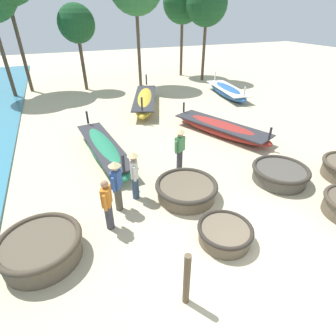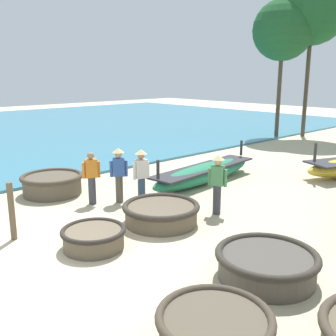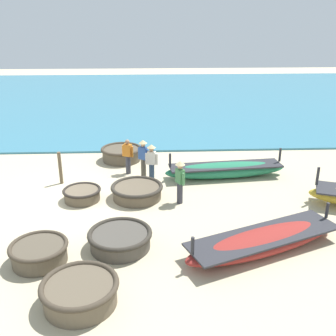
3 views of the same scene
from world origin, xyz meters
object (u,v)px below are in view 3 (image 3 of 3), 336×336
at_px(coracle_front_left, 121,153).
at_px(fisherman_standing_right, 152,161).
at_px(coracle_center, 82,194).
at_px(coracle_tilted, 39,252).
at_px(fisherman_standing_left, 143,156).
at_px(mooring_post_inland, 60,168).
at_px(coracle_front_right, 137,191).
at_px(fisherman_hauling, 128,156).
at_px(coracle_nearest, 80,292).
at_px(long_boat_red_hull, 264,241).
at_px(coracle_upturned, 120,239).
at_px(fisherman_by_coracle, 180,179).
at_px(long_boat_ochre_hull, 225,170).

height_order(coracle_front_left, fisherman_standing_right, fisherman_standing_right).
height_order(coracle_center, coracle_tilted, coracle_tilted).
bearing_deg(fisherman_standing_right, fisherman_standing_left, -150.87).
bearing_deg(coracle_front_left, mooring_post_inland, -40.79).
xyz_separation_m(coracle_front_right, coracle_tilted, (4.10, -2.66, 0.02)).
distance_m(fisherman_hauling, mooring_post_inland, 2.92).
xyz_separation_m(coracle_nearest, long_boat_red_hull, (-2.14, 5.10, -0.03)).
xyz_separation_m(coracle_nearest, fisherman_standing_left, (-8.05, 1.44, 0.62)).
xyz_separation_m(coracle_upturned, mooring_post_inland, (-5.03, -2.79, 0.39)).
bearing_deg(fisherman_by_coracle, coracle_front_right, -107.26).
xyz_separation_m(fisherman_standing_right, fisherman_hauling, (-1.05, -1.03, -0.12)).
bearing_deg(fisherman_standing_left, fisherman_standing_right, 29.13).
distance_m(coracle_center, coracle_front_right, 2.08).
relative_size(coracle_front_right, mooring_post_inland, 1.45).
bearing_deg(coracle_upturned, coracle_tilted, -73.90).
xyz_separation_m(long_boat_ochre_hull, mooring_post_inland, (0.33, -6.97, 0.34)).
relative_size(long_boat_red_hull, fisherman_standing_left, 3.22).
bearing_deg(coracle_tilted, coracle_nearest, 38.52).
bearing_deg(coracle_upturned, fisherman_standing_right, 168.70).
height_order(coracle_front_right, mooring_post_inland, mooring_post_inland).
bearing_deg(fisherman_standing_left, coracle_front_right, -6.09).
height_order(coracle_front_left, long_boat_red_hull, long_boat_red_hull).
distance_m(coracle_upturned, long_boat_ochre_hull, 6.79).
relative_size(coracle_tilted, fisherman_by_coracle, 1.00).
relative_size(coracle_front_right, fisherman_standing_right, 1.20).
height_order(coracle_tilted, fisherman_by_coracle, fisherman_by_coracle).
height_order(coracle_upturned, fisherman_hauling, fisherman_hauling).
height_order(coracle_center, long_boat_red_hull, long_boat_red_hull).
relative_size(coracle_front_right, fisherman_by_coracle, 1.20).
bearing_deg(coracle_tilted, mooring_post_inland, -174.48).
xyz_separation_m(coracle_center, coracle_tilted, (4.01, -0.57, 0.06)).
xyz_separation_m(fisherman_by_coracle, fisherman_standing_right, (-2.01, -1.03, 0.00)).
height_order(coracle_nearest, coracle_upturned, coracle_nearest).
bearing_deg(mooring_post_inland, coracle_center, 33.96).
xyz_separation_m(coracle_front_right, long_boat_red_hull, (3.77, 3.89, 0.01)).
bearing_deg(fisherman_hauling, fisherman_standing_left, 58.62).
height_order(coracle_tilted, long_boat_red_hull, long_boat_red_hull).
height_order(coracle_tilted, fisherman_standing_right, fisherman_standing_right).
xyz_separation_m(coracle_nearest, mooring_post_inland, (-7.49, -1.99, 0.35)).
bearing_deg(coracle_front_left, coracle_tilted, -12.06).
bearing_deg(coracle_front_left, coracle_front_right, 11.41).
bearing_deg(long_boat_ochre_hull, coracle_tilted, -46.94).
bearing_deg(coracle_front_right, coracle_front_left, -168.59).
relative_size(coracle_tilted, fisherman_standing_right, 1.00).
xyz_separation_m(coracle_center, long_boat_ochre_hull, (-2.00, 5.85, 0.10)).
bearing_deg(long_boat_ochre_hull, coracle_nearest, -32.50).
relative_size(coracle_front_right, fisherman_hauling, 1.28).
height_order(coracle_upturned, coracle_front_left, coracle_front_left).
relative_size(fisherman_standing_right, fisherman_standing_left, 1.00).
height_order(coracle_nearest, mooring_post_inland, mooring_post_inland).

